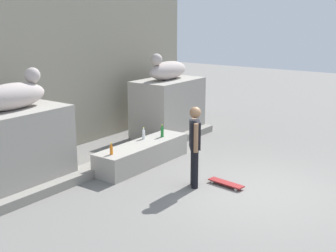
% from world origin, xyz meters
% --- Properties ---
extents(ground_plane, '(40.00, 40.00, 0.00)m').
position_xyz_m(ground_plane, '(0.00, 0.00, 0.00)').
color(ground_plane, slate).
extents(facade_wall, '(9.83, 0.60, 5.79)m').
position_xyz_m(facade_wall, '(0.00, 5.58, 2.89)').
color(facade_wall, '#9D9783').
rests_on(facade_wall, ground_plane).
extents(pedestal_left, '(2.10, 1.27, 1.63)m').
position_xyz_m(pedestal_left, '(-2.61, 4.00, 0.81)').
color(pedestal_left, '#A39E93').
rests_on(pedestal_left, ground_plane).
extents(pedestal_right, '(2.10, 1.27, 1.63)m').
position_xyz_m(pedestal_right, '(2.61, 4.00, 0.81)').
color(pedestal_right, '#A39E93').
rests_on(pedestal_right, ground_plane).
extents(statue_reclining_left, '(1.62, 0.62, 0.78)m').
position_xyz_m(statue_reclining_left, '(-2.58, 4.00, 1.91)').
color(statue_reclining_left, '#B7A9A3').
rests_on(statue_reclining_left, pedestal_left).
extents(statue_reclining_right, '(1.61, 0.58, 0.78)m').
position_xyz_m(statue_reclining_right, '(2.58, 4.00, 1.91)').
color(statue_reclining_right, '#B7A9A3').
rests_on(statue_reclining_right, pedestal_right).
extents(ledge_block, '(2.70, 0.70, 0.53)m').
position_xyz_m(ledge_block, '(0.00, 2.84, 0.26)').
color(ledge_block, '#A39E93').
rests_on(ledge_block, ground_plane).
extents(skater, '(0.45, 0.38, 1.67)m').
position_xyz_m(skater, '(-0.45, 1.11, 0.92)').
color(skater, black).
rests_on(skater, ground_plane).
extents(skateboard, '(0.31, 0.82, 0.08)m').
position_xyz_m(skateboard, '(-0.06, 0.58, 0.06)').
color(skateboard, maroon).
rests_on(skateboard, ground_plane).
extents(bottle_clear, '(0.07, 0.07, 0.28)m').
position_xyz_m(bottle_clear, '(0.30, 3.05, 0.64)').
color(bottle_clear, silver).
rests_on(bottle_clear, ledge_block).
extents(bottle_orange, '(0.07, 0.07, 0.26)m').
position_xyz_m(bottle_orange, '(-1.07, 2.83, 0.63)').
color(bottle_orange, orange).
rests_on(bottle_orange, ledge_block).
extents(bottle_green, '(0.07, 0.07, 0.30)m').
position_xyz_m(bottle_green, '(0.72, 2.80, 0.65)').
color(bottle_green, '#1E722D').
rests_on(bottle_green, ledge_block).
extents(stair_step, '(7.32, 0.50, 0.19)m').
position_xyz_m(stair_step, '(0.00, 3.34, 0.09)').
color(stair_step, gray).
rests_on(stair_step, ground_plane).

